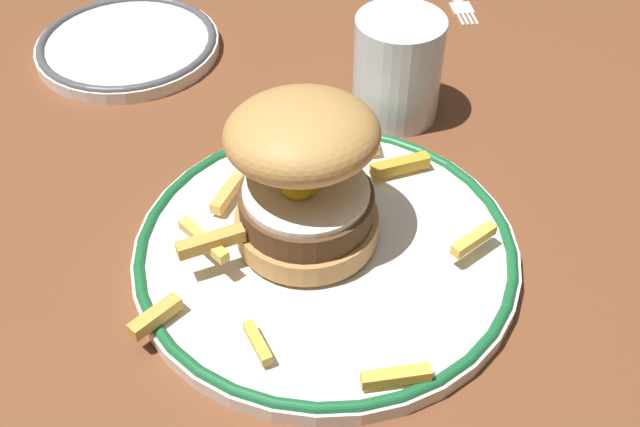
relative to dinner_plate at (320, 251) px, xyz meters
The scene contains 6 objects.
ground_plane 3.16cm from the dinner_plate, 71.45° to the left, with size 144.16×104.53×4.00cm, color brown.
dinner_plate is the anchor object (origin of this frame).
burger 6.50cm from the dinner_plate, 105.60° to the left, with size 10.65×11.89×11.11cm.
fries_pile 2.63cm from the dinner_plate, 116.87° to the left, with size 25.73×26.83×2.91cm.
water_glass 19.11cm from the dinner_plate, 49.84° to the left, with size 7.52×7.52×9.15cm.
side_plate 33.20cm from the dinner_plate, 104.41° to the left, with size 17.63×17.63×1.60cm.
Camera 1 is at (-12.99, -36.14, 40.54)cm, focal length 42.74 mm.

